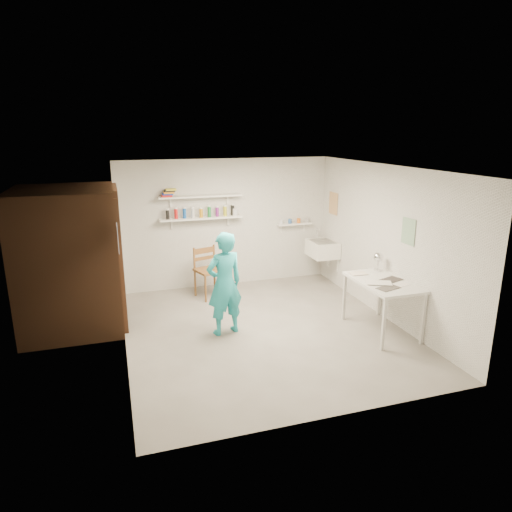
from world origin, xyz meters
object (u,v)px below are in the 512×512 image
object	(u,v)px
wooden_chair	(210,270)
work_table	(381,306)
belfast_sink	(322,249)
man	(225,284)
wall_clock	(224,262)
desk_lamp	(378,257)

from	to	relation	value
wooden_chair	work_table	size ratio (longest dim) A/B	0.84
belfast_sink	man	distance (m)	2.82
man	wall_clock	distance (m)	0.34
wall_clock	work_table	xyz separation A→B (m)	(2.16, -0.86, -0.63)
work_table	wooden_chair	bearing A→B (deg)	133.82
wall_clock	desk_lamp	distance (m)	2.39
belfast_sink	work_table	distance (m)	2.27
wooden_chair	desk_lamp	xyz separation A→B (m)	(2.30, -1.72, 0.51)
belfast_sink	work_table	bearing A→B (deg)	-92.80
wooden_chair	work_table	bearing A→B (deg)	-63.95
work_table	desk_lamp	bearing A→B (deg)	67.58
belfast_sink	desk_lamp	world-z (taller)	desk_lamp
belfast_sink	work_table	size ratio (longest dim) A/B	0.51
belfast_sink	desk_lamp	bearing A→B (deg)	-87.26
man	desk_lamp	size ratio (longest dim) A/B	10.35
wall_clock	wooden_chair	size ratio (longest dim) A/B	0.28
desk_lamp	wall_clock	bearing A→B (deg)	170.72
man	desk_lamp	distance (m)	2.43
man	work_table	distance (m)	2.33
man	wooden_chair	size ratio (longest dim) A/B	1.54
belfast_sink	man	world-z (taller)	man
man	wooden_chair	xyz separation A→B (m)	(0.11, 1.55, -0.27)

